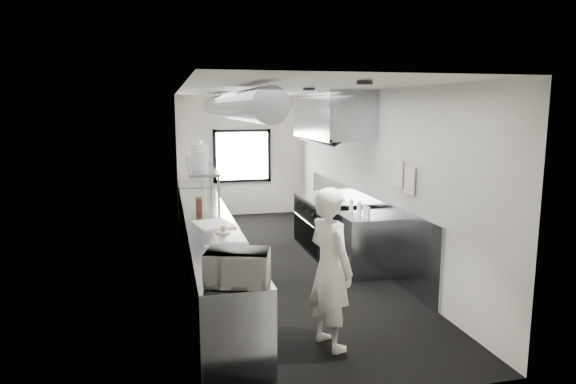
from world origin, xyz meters
TOP-DOWN VIEW (x-y plane):
  - floor at (0.00, 0.00)m, footprint 3.00×8.00m
  - ceiling at (0.00, 0.00)m, footprint 3.00×8.00m
  - wall_back at (0.00, 4.00)m, footprint 3.00×0.02m
  - wall_front at (0.00, -4.00)m, footprint 3.00×0.02m
  - wall_left at (-1.50, 0.00)m, footprint 0.02×8.00m
  - wall_right at (1.50, 0.00)m, footprint 0.02×8.00m
  - wall_cladding at (1.48, 0.30)m, footprint 0.03×5.50m
  - hvac_duct at (-0.70, 0.40)m, footprint 0.40×6.40m
  - service_window at (0.00, 3.96)m, footprint 1.36×0.05m
  - exhaust_hood at (1.10, 0.70)m, footprint 0.81×2.20m
  - prep_counter at (-1.15, -0.50)m, footprint 0.70×6.00m
  - pass_shelf at (-1.19, 1.00)m, footprint 0.45×3.00m
  - range at (1.04, 0.70)m, footprint 0.88×1.60m
  - bottle_station at (1.15, -0.70)m, footprint 0.65×0.80m
  - far_work_table at (-1.15, 3.20)m, footprint 0.70×1.20m
  - notice_sheet_a at (1.47, -1.20)m, footprint 0.02×0.28m
  - notice_sheet_b at (1.47, -1.55)m, footprint 0.02×0.28m
  - line_cook at (-0.10, -2.92)m, footprint 0.59×0.73m
  - microwave at (-1.13, -3.28)m, footprint 0.63×0.55m
  - deli_tub_a at (-1.30, -2.72)m, footprint 0.15×0.15m
  - deli_tub_b at (-1.29, -2.24)m, footprint 0.16×0.16m
  - newspaper at (-1.01, -1.99)m, footprint 0.44×0.48m
  - small_plate at (-1.04, -1.28)m, footprint 0.23×0.23m
  - pastry at (-1.04, -1.28)m, footprint 0.09×0.09m
  - cutting_board at (-1.12, -0.80)m, footprint 0.60×0.71m
  - knife_block at (-1.26, 0.21)m, footprint 0.09×0.20m
  - plate_stack_a at (-1.22, 0.12)m, footprint 0.27×0.27m
  - plate_stack_b at (-1.19, 0.72)m, footprint 0.32×0.32m
  - plate_stack_c at (-1.19, 1.19)m, footprint 0.23×0.23m
  - plate_stack_d at (-1.19, 1.78)m, footprint 0.30×0.30m
  - squeeze_bottle_a at (1.13, -0.96)m, footprint 0.06×0.06m
  - squeeze_bottle_b at (1.11, -0.86)m, footprint 0.07×0.07m
  - squeeze_bottle_c at (1.10, -0.67)m, footprint 0.07×0.07m
  - squeeze_bottle_d at (1.14, -0.56)m, footprint 0.07×0.07m
  - squeeze_bottle_e at (1.07, -0.40)m, footprint 0.08×0.08m

SIDE VIEW (x-z plane):
  - floor at x=0.00m, z-range -0.01..0.01m
  - prep_counter at x=-1.15m, z-range 0.00..0.90m
  - bottle_station at x=1.15m, z-range 0.00..0.90m
  - far_work_table at x=-1.15m, z-range 0.00..0.90m
  - range at x=1.04m, z-range 0.00..0.94m
  - wall_cladding at x=1.48m, z-range 0.00..1.10m
  - line_cook at x=-0.10m, z-range 0.00..1.73m
  - newspaper at x=-1.01m, z-range 0.90..0.91m
  - small_plate at x=-1.04m, z-range 0.90..0.92m
  - cutting_board at x=-1.12m, z-range 0.90..0.92m
  - deli_tub_a at x=-1.30m, z-range 0.90..1.00m
  - deli_tub_b at x=-1.29m, z-range 0.90..1.00m
  - pastry at x=-1.04m, z-range 0.92..1.00m
  - squeeze_bottle_d at x=1.14m, z-range 0.90..1.06m
  - squeeze_bottle_a at x=1.13m, z-range 0.90..1.08m
  - squeeze_bottle_e at x=1.07m, z-range 0.90..1.09m
  - squeeze_bottle_c at x=1.10m, z-range 0.90..1.10m
  - squeeze_bottle_b at x=1.11m, z-range 0.90..1.10m
  - knife_block at x=-1.26m, z-range 0.90..1.11m
  - microwave at x=-1.13m, z-range 0.90..1.22m
  - service_window at x=0.00m, z-range 0.77..2.02m
  - wall_back at x=0.00m, z-range 0.00..2.80m
  - wall_front at x=0.00m, z-range 0.00..2.80m
  - wall_left at x=-1.50m, z-range 0.00..2.80m
  - wall_right at x=1.50m, z-range 0.00..2.80m
  - pass_shelf at x=-1.19m, z-range 1.20..1.88m
  - notice_sheet_b at x=1.47m, z-range 1.36..1.74m
  - notice_sheet_a at x=1.47m, z-range 1.41..1.79m
  - plate_stack_a at x=-1.22m, z-range 1.57..1.85m
  - plate_stack_c at x=-1.19m, z-range 1.57..1.88m
  - plate_stack_b at x=-1.19m, z-range 1.57..1.91m
  - plate_stack_d at x=-1.19m, z-range 1.57..1.93m
  - exhaust_hood at x=1.10m, z-range 1.95..2.83m
  - hvac_duct at x=-0.70m, z-range 2.35..2.75m
  - ceiling at x=0.00m, z-range 2.79..2.80m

